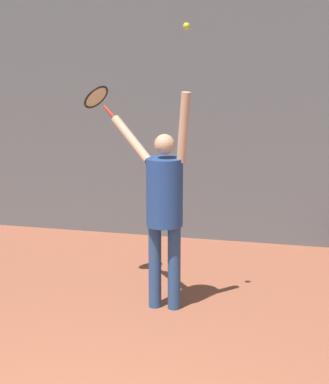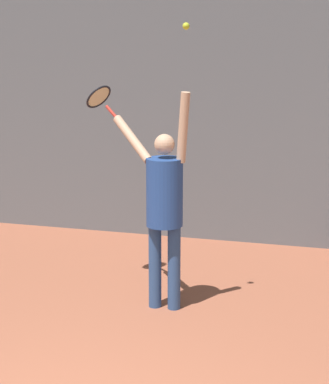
% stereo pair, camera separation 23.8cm
% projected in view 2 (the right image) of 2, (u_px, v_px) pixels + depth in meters
% --- Properties ---
extents(back_wall, '(18.00, 0.10, 5.00)m').
position_uv_depth(back_wall, '(219.00, 54.00, 9.00)').
color(back_wall, slate).
rests_on(back_wall, ground_plane).
extents(tennis_player, '(0.95, 0.60, 2.22)m').
position_uv_depth(tennis_player, '(164.00, 201.00, 6.91)').
color(tennis_player, '#2D4C7F').
rests_on(tennis_player, ground_plane).
extents(tennis_racket, '(0.42, 0.37, 0.35)m').
position_uv_depth(tennis_racket, '(100.00, 98.00, 7.36)').
color(tennis_racket, red).
extents(tennis_ball, '(0.07, 0.07, 0.07)m').
position_uv_depth(tennis_ball, '(186.00, 26.00, 6.41)').
color(tennis_ball, '#CCDB2D').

